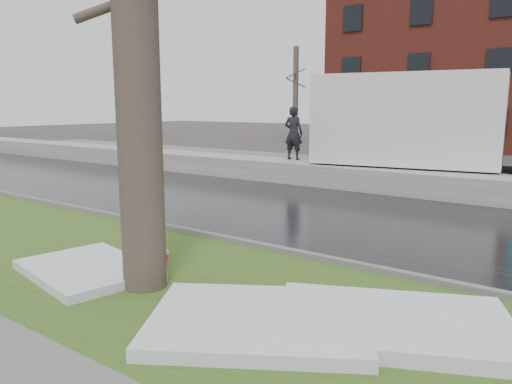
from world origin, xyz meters
The scene contains 15 objects.
ground centered at (0.00, 0.00, 0.00)m, with size 120.00×120.00×0.00m, color #47423D.
verge centered at (0.00, -1.25, 0.02)m, with size 60.00×4.50×0.04m, color #2A4D19.
road centered at (0.00, 4.50, 0.01)m, with size 60.00×7.00×0.03m, color black.
parking_lot centered at (0.00, 13.00, 0.01)m, with size 60.00×9.00×0.03m, color slate.
curb centered at (0.00, 1.00, 0.07)m, with size 60.00×0.15×0.14m, color slate.
snowbank centered at (0.00, 8.70, 0.38)m, with size 60.00×1.60×0.75m, color #AFABA0.
bg_tree_left centered at (-12.00, 22.00, 3.33)m, with size 1.40×1.62×6.50m.
bg_tree_center centered at (-6.00, 26.00, 3.33)m, with size 1.40×1.62×6.50m.
fire_hydrant centered at (0.23, -1.46, 0.48)m, with size 0.40×0.34×0.83m.
tree centered at (0.18, -1.66, 4.07)m, with size 1.52×1.72×8.01m.
box_truck centered at (1.07, 10.12, 1.98)m, with size 11.34×4.09×3.74m.
worker centered at (-4.02, 9.12, 1.72)m, with size 0.71×0.47×1.94m, color black.
snow_patch_near centered at (2.36, -1.80, 0.12)m, with size 2.60×2.00×0.16m, color silver.
snow_patch_far centered at (-1.01, -1.83, 0.11)m, with size 2.20×1.60×0.14m, color silver.
snow_patch_side centered at (3.72, -0.92, 0.13)m, with size 2.80×1.80×0.18m, color silver.
Camera 1 is at (5.75, -6.41, 2.71)m, focal length 35.00 mm.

